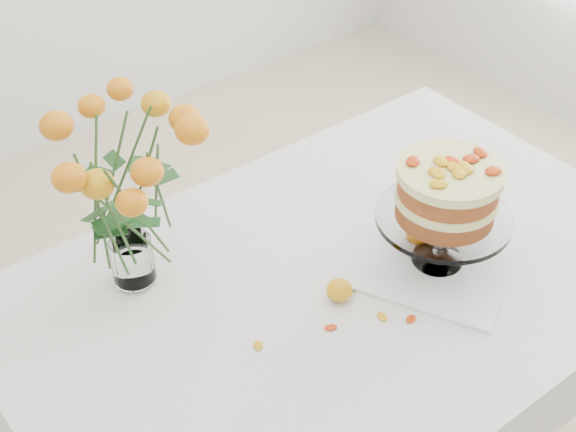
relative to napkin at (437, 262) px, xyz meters
The scene contains 10 objects.
table 0.22m from the napkin, 152.83° to the left, with size 1.43×0.93×0.76m.
napkin is the anchor object (origin of this frame).
cake_stand 0.17m from the napkin, ahead, with size 0.28×0.28×0.25m.
rose_vase 0.69m from the napkin, 147.16° to the left, with size 0.35×0.35×0.44m.
loose_rose_near 0.24m from the napkin, 168.49° to the left, with size 0.10×0.05×0.05m.
loose_rose_far 0.07m from the napkin, 81.54° to the left, with size 0.08×0.05×0.04m.
stray_petal_a 0.30m from the napkin, behind, with size 0.03×0.02×0.00m, color #DC9D0D.
stray_petal_b 0.21m from the napkin, 167.01° to the right, with size 0.03×0.02×0.00m, color #DC9D0D.
stray_petal_c 0.18m from the napkin, 151.87° to the right, with size 0.03×0.02×0.00m, color #DC9D0D.
stray_petal_d 0.44m from the napkin, behind, with size 0.03×0.02×0.00m, color #DC9D0D.
Camera 1 is at (-0.85, -0.91, 1.91)m, focal length 50.00 mm.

